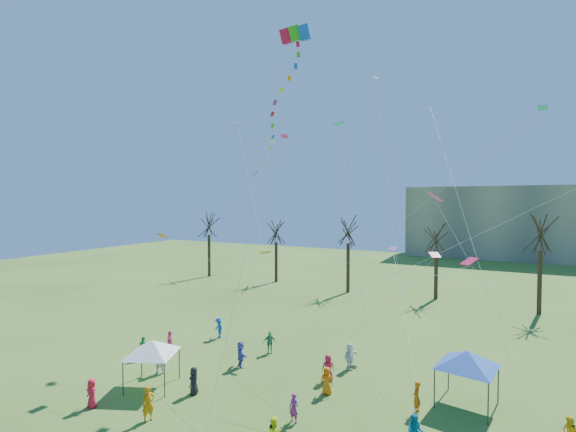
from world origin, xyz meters
The scene contains 7 objects.
distant_building centered at (22.00, 82.00, 7.50)m, with size 60.00×14.00×15.00m, color gray.
bare_tree_row centered at (2.40, 35.75, 7.13)m, with size 69.92×7.81×10.65m.
big_box_kite centered at (-1.77, 5.99, 17.06)m, with size 2.25×5.85×21.64m.
canopy_tent_white centered at (-10.01, 3.80, 2.53)m, with size 3.67×3.67×2.99m.
canopy_tent_blue centered at (7.94, 10.33, 2.74)m, with size 4.24×4.24×3.23m.
festival_crowd centered at (-2.02, 6.61, 0.87)m, with size 27.63×14.23×1.86m.
small_kites_aloft centered at (1.15, 11.31, 12.53)m, with size 28.54×18.20×31.31m.
Camera 1 is at (9.18, -14.60, 11.77)m, focal length 25.00 mm.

